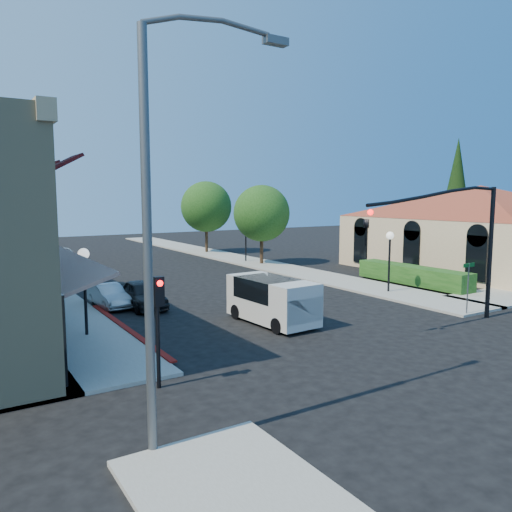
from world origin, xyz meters
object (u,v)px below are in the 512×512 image
signal_mast_arm (462,231)px  conifer_far (456,188)px  street_tree_b (206,207)px  parked_car_a (142,294)px  parked_car_b (109,296)px  lamppost_right_near (390,246)px  street_name_sign (468,280)px  lamppost_right_far (246,230)px  street_tree_a (262,213)px  secondary_signal (158,311)px  cobra_streetlight (163,212)px  white_van (273,298)px  parked_car_c (78,268)px  parked_car_d (63,256)px  lamppost_left_near (84,269)px  lamppost_left_far (30,242)px

signal_mast_arm → conifer_far: bearing=36.7°
street_tree_b → parked_car_a: street_tree_b is taller
parked_car_b → lamppost_right_near: bearing=-22.4°
conifer_far → street_name_sign: bearing=-142.4°
lamppost_right_far → street_tree_b: bearing=87.9°
parked_car_a → parked_car_b: size_ratio=1.15×
conifer_far → lamppost_right_near: bearing=-152.9°
lamppost_right_far → parked_car_a: 18.03m
lamppost_right_far → parked_car_b: size_ratio=1.02×
street_tree_a → parked_car_b: size_ratio=1.84×
signal_mast_arm → street_name_sign: (1.64, 0.70, -2.39)m
street_tree_b → parked_car_a: (-13.60, -20.00, -3.86)m
secondary_signal → parked_car_b: 11.86m
signal_mast_arm → cobra_streetlight: 15.45m
white_van → parked_car_c: (-4.31, 17.68, -0.51)m
conifer_far → street_tree_a: size_ratio=1.70×
parked_car_b → parked_car_c: 10.61m
street_tree_a → street_name_sign: (-1.30, -19.80, -2.50)m
conifer_far → parked_car_b: bearing=-171.7°
parked_car_b → parked_car_d: 18.51m
lamppost_left_near → parked_car_c: size_ratio=0.82×
street_tree_a → lamppost_right_far: (-0.30, 2.00, -1.46)m
street_tree_b → white_van: (-9.80, -26.11, -3.40)m
lamppost_right_far → parked_car_d: size_ratio=0.77×
secondary_signal → parked_car_b: (1.80, 11.59, -1.74)m
parked_car_a → street_name_sign: bearing=-38.2°
parked_car_a → parked_car_b: (-1.40, 1.00, -0.11)m
secondary_signal → lamppost_right_near: bearing=21.8°
lamppost_left_far → lamppost_right_near: (17.00, -14.00, 0.00)m
conifer_far → cobra_streetlight: bearing=-151.7°
lamppost_right_far → parked_car_a: bearing=-137.9°
parked_car_c → parked_car_d: parked_car_d is taller
lamppost_right_near → conifer_far: bearing=27.1°
street_tree_b → cobra_streetlight: cobra_streetlight is taller
secondary_signal → parked_car_d: bearing=83.9°
street_tree_b → cobra_streetlight: 38.45m
lamppost_right_near → parked_car_c: lamppost_right_near is taller
white_van → parked_car_a: size_ratio=1.13×
conifer_far → signal_mast_arm: conifer_far is taller
cobra_streetlight → lamppost_right_far: (17.65, 26.00, -2.53)m
lamppost_left_far → parked_car_a: size_ratio=0.89×
street_tree_a → street_tree_b: 10.01m
lamppost_right_far → cobra_streetlight: bearing=-124.2°
lamppost_left_near → lamppost_left_far: same height
conifer_far → lamppost_left_near: conifer_far is taller
street_tree_b → parked_car_a: bearing=-124.2°
lamppost_right_near → parked_car_d: bearing=119.6°
street_tree_a → lamppost_right_far: street_tree_a is taller
cobra_streetlight → parked_car_d: size_ratio=2.02×
conifer_far → lamppost_left_far: 36.90m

